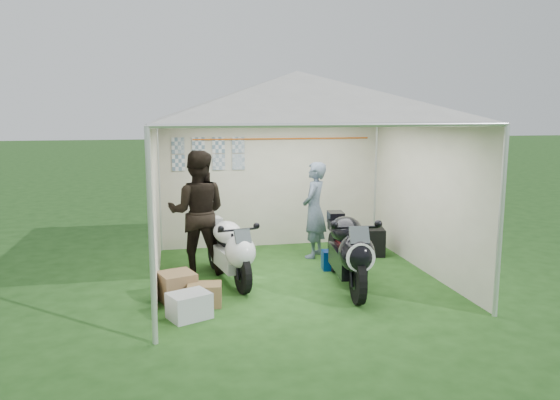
# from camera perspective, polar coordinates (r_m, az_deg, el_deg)

# --- Properties ---
(ground) EXTENTS (80.00, 80.00, 0.00)m
(ground) POSITION_cam_1_polar(r_m,az_deg,el_deg) (8.22, 1.69, -8.02)
(ground) COLOR #1E4615
(ground) RESTS_ON ground
(canopy_tent) EXTENTS (5.66, 5.66, 3.00)m
(canopy_tent) POSITION_cam_1_polar(r_m,az_deg,el_deg) (7.87, 1.72, 10.24)
(canopy_tent) COLOR silver
(canopy_tent) RESTS_ON ground
(motorcycle_white) EXTENTS (0.63, 1.80, 0.89)m
(motorcycle_white) POSITION_cam_1_polar(r_m,az_deg,el_deg) (7.88, -5.21, -5.07)
(motorcycle_white) COLOR black
(motorcycle_white) RESTS_ON ground
(motorcycle_black) EXTENTS (0.59, 2.06, 1.01)m
(motorcycle_black) POSITION_cam_1_polar(r_m,az_deg,el_deg) (7.60, 7.13, -5.10)
(motorcycle_black) COLOR black
(motorcycle_black) RESTS_ON ground
(paddock_stand) EXTENTS (0.42, 0.29, 0.30)m
(paddock_stand) POSITION_cam_1_polar(r_m,az_deg,el_deg) (8.60, 5.74, -6.25)
(paddock_stand) COLOR #0C37A8
(paddock_stand) RESTS_ON ground
(person_dark_jacket) EXTENTS (1.01, 0.84, 1.87)m
(person_dark_jacket) POSITION_cam_1_polar(r_m,az_deg,el_deg) (8.32, -8.62, -1.27)
(person_dark_jacket) COLOR black
(person_dark_jacket) RESTS_ON ground
(person_blue_jacket) EXTENTS (0.64, 0.70, 1.61)m
(person_blue_jacket) POSITION_cam_1_polar(r_m,az_deg,el_deg) (9.15, 3.60, -1.05)
(person_blue_jacket) COLOR slate
(person_blue_jacket) RESTS_ON ground
(equipment_box) EXTENTS (0.53, 0.46, 0.46)m
(equipment_box) POSITION_cam_1_polar(r_m,az_deg,el_deg) (9.46, 9.41, -4.35)
(equipment_box) COLOR black
(equipment_box) RESTS_ON ground
(crate_0) EXTENTS (0.57, 0.52, 0.31)m
(crate_0) POSITION_cam_1_polar(r_m,az_deg,el_deg) (6.71, -9.47, -10.83)
(crate_0) COLOR #B3B7BC
(crate_0) RESTS_ON ground
(crate_1) EXTENTS (0.54, 0.54, 0.38)m
(crate_1) POSITION_cam_1_polar(r_m,az_deg,el_deg) (7.29, -10.70, -8.90)
(crate_1) COLOR brown
(crate_1) RESTS_ON ground
(crate_2) EXTENTS (0.34, 0.30, 0.22)m
(crate_2) POSITION_cam_1_polar(r_m,az_deg,el_deg) (7.21, -8.56, -9.75)
(crate_2) COLOR silver
(crate_2) RESTS_ON ground
(crate_3) EXTENTS (0.46, 0.35, 0.28)m
(crate_3) POSITION_cam_1_polar(r_m,az_deg,el_deg) (7.09, -7.87, -9.77)
(crate_3) COLOR brown
(crate_3) RESTS_ON ground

